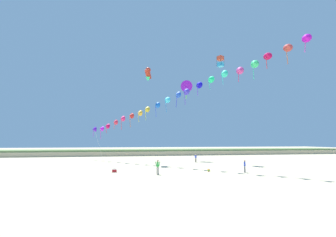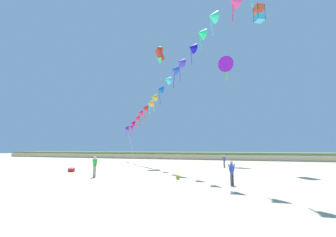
{
  "view_description": "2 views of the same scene",
  "coord_description": "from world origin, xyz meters",
  "px_view_note": "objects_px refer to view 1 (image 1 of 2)",
  "views": [
    {
      "loc": [
        -4.5,
        -22.7,
        4.09
      ],
      "look_at": [
        1.06,
        10.04,
        7.38
      ],
      "focal_mm": 24.0,
      "sensor_mm": 36.0,
      "label": 1
    },
    {
      "loc": [
        11.68,
        -11.05,
        2.38
      ],
      "look_at": [
        2.24,
        13.73,
        6.0
      ],
      "focal_mm": 24.0,
      "sensor_mm": 36.0,
      "label": 2
    }
  ],
  "objects_px": {
    "large_kite_mid_trail": "(186,86)",
    "large_kite_high_solo": "(148,74)",
    "beach_ball": "(209,170)",
    "person_near_right": "(196,158)",
    "beach_cooler": "(114,171)",
    "person_near_left": "(158,166)",
    "person_mid_center": "(245,165)",
    "large_kite_low_lead": "(220,61)"
  },
  "relations": [
    {
      "from": "person_mid_center",
      "to": "person_near_right",
      "type": "bearing_deg",
      "value": 98.8
    },
    {
      "from": "person_near_right",
      "to": "beach_ball",
      "type": "relative_size",
      "value": 4.23
    },
    {
      "from": "person_near_right",
      "to": "beach_ball",
      "type": "xyz_separation_m",
      "value": [
        -2.06,
        -12.83,
        -0.7
      ]
    },
    {
      "from": "person_mid_center",
      "to": "large_kite_high_solo",
      "type": "relative_size",
      "value": 0.59
    },
    {
      "from": "person_near_right",
      "to": "large_kite_high_solo",
      "type": "distance_m",
      "value": 18.49
    },
    {
      "from": "person_mid_center",
      "to": "beach_cooler",
      "type": "distance_m",
      "value": 16.95
    },
    {
      "from": "large_kite_low_lead",
      "to": "beach_ball",
      "type": "relative_size",
      "value": 5.95
    },
    {
      "from": "person_near_left",
      "to": "large_kite_high_solo",
      "type": "relative_size",
      "value": 0.65
    },
    {
      "from": "person_near_right",
      "to": "large_kite_high_solo",
      "type": "height_order",
      "value": "large_kite_high_solo"
    },
    {
      "from": "person_mid_center",
      "to": "beach_ball",
      "type": "relative_size",
      "value": 4.41
    },
    {
      "from": "person_near_left",
      "to": "beach_ball",
      "type": "distance_m",
      "value": 7.19
    },
    {
      "from": "person_mid_center",
      "to": "beach_ball",
      "type": "height_order",
      "value": "person_mid_center"
    },
    {
      "from": "person_near_left",
      "to": "person_mid_center",
      "type": "relative_size",
      "value": 1.11
    },
    {
      "from": "large_kite_low_lead",
      "to": "large_kite_mid_trail",
      "type": "bearing_deg",
      "value": 124.06
    },
    {
      "from": "person_mid_center",
      "to": "large_kite_low_lead",
      "type": "relative_size",
      "value": 0.74
    },
    {
      "from": "person_near_right",
      "to": "large_kite_low_lead",
      "type": "distance_m",
      "value": 19.69
    },
    {
      "from": "person_near_left",
      "to": "large_kite_mid_trail",
      "type": "xyz_separation_m",
      "value": [
        9.13,
        21.07,
        15.42
      ]
    },
    {
      "from": "person_near_right",
      "to": "beach_cooler",
      "type": "relative_size",
      "value": 2.65
    },
    {
      "from": "person_near_left",
      "to": "large_kite_low_lead",
      "type": "relative_size",
      "value": 0.82
    },
    {
      "from": "person_mid_center",
      "to": "large_kite_low_lead",
      "type": "bearing_deg",
      "value": 78.05
    },
    {
      "from": "beach_cooler",
      "to": "beach_ball",
      "type": "height_order",
      "value": "beach_cooler"
    },
    {
      "from": "large_kite_low_lead",
      "to": "person_mid_center",
      "type": "bearing_deg",
      "value": -101.95
    },
    {
      "from": "person_near_left",
      "to": "beach_ball",
      "type": "bearing_deg",
      "value": 11.34
    },
    {
      "from": "large_kite_mid_trail",
      "to": "beach_cooler",
      "type": "relative_size",
      "value": 7.49
    },
    {
      "from": "person_near_left",
      "to": "beach_cooler",
      "type": "relative_size",
      "value": 3.06
    },
    {
      "from": "person_mid_center",
      "to": "large_kite_high_solo",
      "type": "xyz_separation_m",
      "value": [
        -11.47,
        14.68,
        15.99
      ]
    },
    {
      "from": "person_mid_center",
      "to": "beach_ball",
      "type": "xyz_separation_m",
      "value": [
        -4.3,
        1.63,
        -0.74
      ]
    },
    {
      "from": "large_kite_high_solo",
      "to": "beach_ball",
      "type": "distance_m",
      "value": 22.39
    },
    {
      "from": "person_near_left",
      "to": "person_mid_center",
      "type": "bearing_deg",
      "value": -1.16
    },
    {
      "from": "large_kite_low_lead",
      "to": "person_near_right",
      "type": "bearing_deg",
      "value": 172.32
    },
    {
      "from": "person_near_right",
      "to": "large_kite_mid_trail",
      "type": "bearing_deg",
      "value": 89.48
    },
    {
      "from": "large_kite_low_lead",
      "to": "large_kite_mid_trail",
      "type": "relative_size",
      "value": 0.5
    },
    {
      "from": "person_mid_center",
      "to": "large_kite_high_solo",
      "type": "distance_m",
      "value": 24.55
    },
    {
      "from": "large_kite_mid_trail",
      "to": "large_kite_high_solo",
      "type": "relative_size",
      "value": 1.6
    },
    {
      "from": "person_near_right",
      "to": "beach_cooler",
      "type": "height_order",
      "value": "person_near_right"
    },
    {
      "from": "person_near_right",
      "to": "beach_cooler",
      "type": "distance_m",
      "value": 18.31
    },
    {
      "from": "person_near_left",
      "to": "beach_cooler",
      "type": "bearing_deg",
      "value": 151.12
    },
    {
      "from": "person_near_right",
      "to": "person_mid_center",
      "type": "distance_m",
      "value": 14.63
    },
    {
      "from": "large_kite_mid_trail",
      "to": "beach_ball",
      "type": "relative_size",
      "value": 11.94
    },
    {
      "from": "large_kite_mid_trail",
      "to": "beach_ball",
      "type": "height_order",
      "value": "large_kite_mid_trail"
    },
    {
      "from": "person_mid_center",
      "to": "beach_cooler",
      "type": "bearing_deg",
      "value": 169.21
    },
    {
      "from": "large_kite_low_lead",
      "to": "large_kite_high_solo",
      "type": "xyz_separation_m",
      "value": [
        -14.38,
        0.91,
        -2.97
      ]
    }
  ]
}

